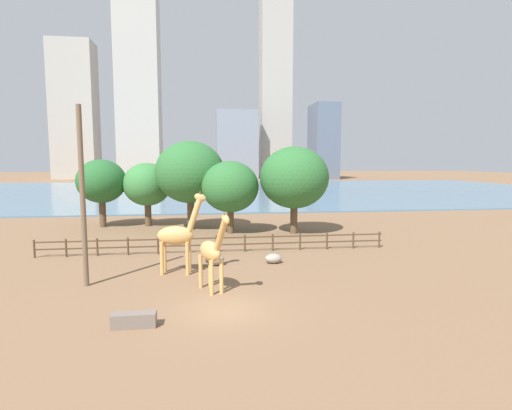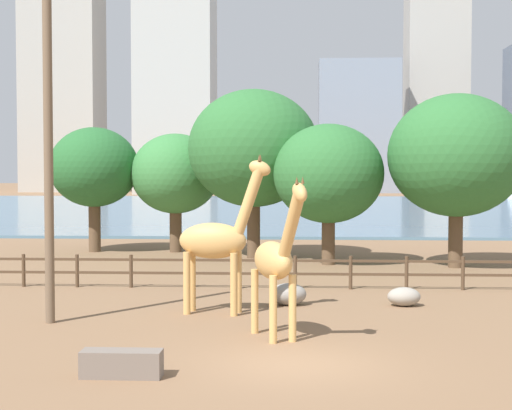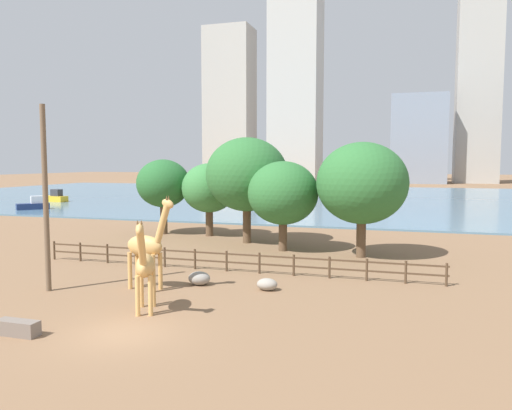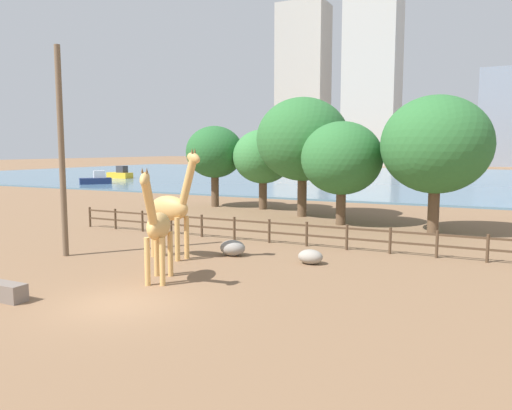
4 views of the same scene
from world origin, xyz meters
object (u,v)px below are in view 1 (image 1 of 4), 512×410
utility_pole (83,197)px  boat_ferry (314,180)px  tree_center_broad (230,187)px  giraffe_tall (178,235)px  tree_left_large (190,172)px  tree_right_small (101,182)px  tree_right_tall (147,185)px  boulder_near_fence (215,259)px  giraffe_companion (212,252)px  feeding_trough (134,320)px  boulder_by_pole (273,258)px  tree_left_small (294,178)px

utility_pole → boat_ferry: utility_pole is taller
utility_pole → tree_center_broad: (9.00, 15.35, -0.46)m
giraffe_tall → tree_left_large: (0.25, 16.32, 3.41)m
tree_right_small → boat_ferry: size_ratio=1.09×
tree_right_tall → tree_right_small: (-4.64, -0.10, 0.36)m
giraffe_tall → boulder_near_fence: size_ratio=4.10×
giraffe_companion → boulder_near_fence: (0.28, 5.43, -1.76)m
utility_pole → giraffe_companion: bearing=-15.4°
feeding_trough → tree_left_large: tree_left_large is taller
utility_pole → tree_center_broad: bearing=59.6°
tree_right_small → tree_left_large: bearing=-16.4°
tree_right_small → boat_ferry: (46.31, 82.79, -3.67)m
boulder_by_pole → tree_right_small: tree_right_small is taller
utility_pole → boat_ferry: 111.98m
tree_right_small → boulder_by_pole: bearing=-48.8°
giraffe_tall → tree_left_small: 16.47m
boulder_by_pole → tree_right_small: 23.45m
giraffe_tall → giraffe_companion: bearing=-53.3°
boulder_by_pole → boat_ferry: bearing=72.7°
tree_right_tall → tree_left_small: size_ratio=0.81×
boat_ferry → giraffe_tall: bearing=-6.3°
giraffe_companion → tree_left_small: tree_left_small is taller
giraffe_companion → tree_left_large: (-1.71, 20.02, 3.64)m
tree_left_large → boulder_by_pole: bearing=-67.9°
giraffe_companion → feeding_trough: bearing=-61.9°
feeding_trough → boat_ferry: boat_ferry is taller
tree_left_small → boat_ferry: size_ratio=1.27×
giraffe_tall → tree_right_tall: tree_right_tall is taller
giraffe_tall → boat_ferry: 108.45m
utility_pole → tree_left_small: utility_pole is taller
boulder_by_pole → feeding_trough: (-7.55, -9.61, -0.02)m
tree_center_broad → boat_ferry: (33.23, 88.28, -3.34)m
giraffe_tall → tree_right_small: bearing=124.0°
giraffe_companion → tree_center_broad: (2.13, 17.24, 2.32)m
tree_right_tall → tree_left_small: bearing=-24.1°
boulder_near_fence → boulder_by_pole: (3.94, -0.00, -0.05)m
feeding_trough → tree_right_tall: tree_right_tall is taller
utility_pole → tree_left_large: bearing=74.1°
tree_center_broad → tree_right_small: bearing=157.2°
giraffe_companion → tree_right_tall: 23.80m
giraffe_companion → boulder_by_pole: giraffe_companion is taller
utility_pole → tree_center_broad: size_ratio=1.42×
boulder_by_pole → tree_right_small: size_ratio=0.16×
giraffe_tall → feeding_trough: giraffe_tall is taller
feeding_trough → tree_left_small: bearing=60.8°
giraffe_tall → utility_pole: size_ratio=0.52×
tree_right_small → giraffe_companion: bearing=-64.3°
giraffe_tall → boulder_near_fence: giraffe_tall is taller
tree_right_small → boat_ferry: tree_right_small is taller
utility_pole → tree_left_small: size_ratio=1.19×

